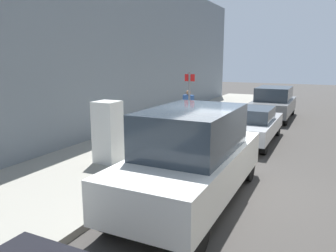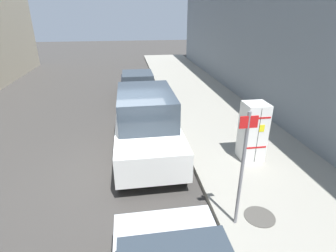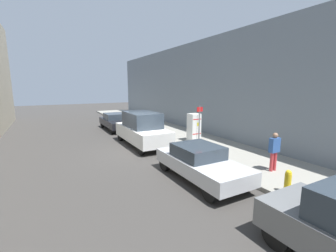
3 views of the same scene
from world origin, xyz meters
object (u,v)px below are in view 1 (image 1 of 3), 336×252
pedestrian_walking_far (188,105)px  parked_suv_gray (273,103)px  discarded_refrigerator (108,132)px  parked_sedan_silver (250,124)px  fire_hydrant (226,115)px  street_sign_post (189,106)px  parked_van_white (192,156)px

pedestrian_walking_far → parked_suv_gray: pedestrian_walking_far is taller
discarded_refrigerator → parked_sedan_silver: 5.91m
discarded_refrigerator → fire_hydrant: 7.78m
discarded_refrigerator → pedestrian_walking_far: discarded_refrigerator is taller
street_sign_post → parked_sedan_silver: size_ratio=0.60×
parked_van_white → parked_suv_gray: parked_van_white is taller
discarded_refrigerator → pedestrian_walking_far: bearing=89.1°
discarded_refrigerator → parked_van_white: (3.20, -1.21, -0.01)m
fire_hydrant → pedestrian_walking_far: pedestrian_walking_far is taller
pedestrian_walking_far → parked_sedan_silver: (3.10, -1.10, -0.40)m
discarded_refrigerator → parked_suv_gray: bearing=73.6°
discarded_refrigerator → street_sign_post: street_sign_post is taller
pedestrian_walking_far → parked_suv_gray: 5.69m
parked_van_white → parked_suv_gray: bearing=90.0°
parked_sedan_silver → fire_hydrant: bearing=123.3°
pedestrian_walking_far → street_sign_post: bearing=-69.1°
street_sign_post → parked_sedan_silver: bearing=54.5°
fire_hydrant → parked_sedan_silver: size_ratio=0.18×
discarded_refrigerator → street_sign_post: bearing=59.8°
fire_hydrant → parked_suv_gray: 3.66m
pedestrian_walking_far → parked_sedan_silver: 3.31m
discarded_refrigerator → parked_sedan_silver: discarded_refrigerator is taller
pedestrian_walking_far → parked_van_white: size_ratio=0.33×
street_sign_post → fire_hydrant: street_sign_post is taller
street_sign_post → fire_hydrant: size_ratio=3.27×
street_sign_post → discarded_refrigerator: bearing=-120.2°
street_sign_post → parked_suv_gray: 8.39m
pedestrian_walking_far → parked_sedan_silver: bearing=-21.4°
discarded_refrigerator → parked_van_white: parked_van_white is taller
pedestrian_walking_far → parked_van_white: bearing=-68.8°
street_sign_post → parked_sedan_silver: street_sign_post is taller
parked_sedan_silver → parked_suv_gray: parked_suv_gray is taller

